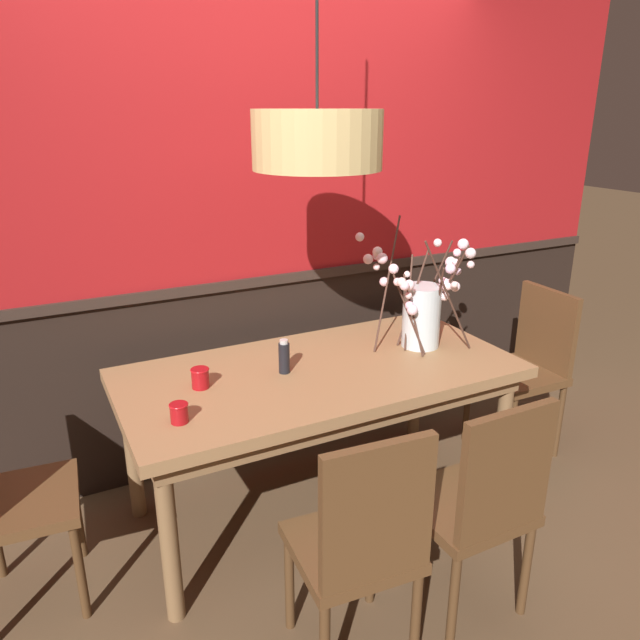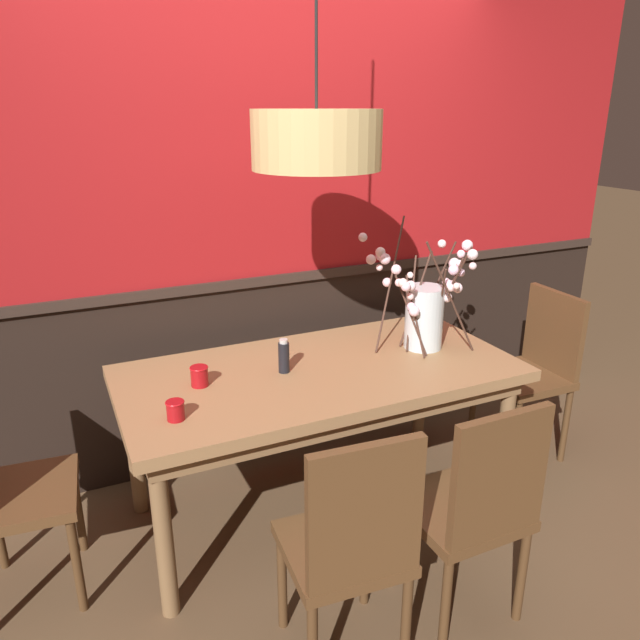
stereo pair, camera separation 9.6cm
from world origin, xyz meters
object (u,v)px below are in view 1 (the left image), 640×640
at_px(vase_with_blossoms, 422,309).
at_px(chair_near_side_left, 361,542).
at_px(candle_holder_nearer_center, 200,378).
at_px(chair_head_east_end, 528,362).
at_px(dining_table, 320,385).
at_px(condiment_bottle, 284,357).
at_px(pendant_lamp, 317,140).
at_px(chair_far_side_left, 212,355).
at_px(chair_head_west_end, 5,494).
at_px(candle_holder_nearer_edge, 179,413).
at_px(chair_near_side_right, 479,500).
at_px(chair_far_side_right, 291,344).

bearing_deg(vase_with_blossoms, chair_near_side_left, -134.18).
bearing_deg(candle_holder_nearer_center, chair_near_side_left, -74.11).
bearing_deg(candle_holder_nearer_center, chair_head_east_end, -1.64).
xyz_separation_m(dining_table, condiment_bottle, (-0.16, 0.03, 0.16)).
xyz_separation_m(condiment_bottle, pendant_lamp, (0.12, -0.09, 0.93)).
relative_size(vase_with_blossoms, pendant_lamp, 0.54).
distance_m(chair_far_side_left, pendant_lamp, 1.55).
bearing_deg(condiment_bottle, chair_head_east_end, -1.30).
height_order(chair_head_west_end, pendant_lamp, pendant_lamp).
distance_m(candle_holder_nearer_center, candle_holder_nearer_edge, 0.30).
relative_size(dining_table, candle_holder_nearer_edge, 23.29).
bearing_deg(chair_far_side_left, chair_head_west_end, -141.67).
height_order(chair_far_side_left, condiment_bottle, chair_far_side_left).
xyz_separation_m(chair_head_east_end, candle_holder_nearer_edge, (-2.02, -0.20, 0.27)).
height_order(chair_near_side_left, candle_holder_nearer_edge, chair_near_side_left).
xyz_separation_m(dining_table, chair_far_side_left, (-0.25, 0.87, -0.13)).
bearing_deg(chair_near_side_left, chair_near_side_right, 1.19).
bearing_deg(chair_head_east_end, chair_far_side_left, 151.02).
bearing_deg(candle_holder_nearer_center, candle_holder_nearer_edge, -121.62).
xyz_separation_m(chair_head_west_end, pendant_lamp, (1.30, -0.07, 1.26)).
bearing_deg(chair_near_side_right, pendant_lamp, 108.75).
relative_size(chair_head_west_end, vase_with_blossoms, 1.42).
distance_m(dining_table, chair_head_east_end, 1.32).
relative_size(chair_far_side_left, condiment_bottle, 6.24).
distance_m(chair_head_west_end, vase_with_blossoms, 1.96).
bearing_deg(chair_head_west_end, chair_head_east_end, -0.24).
height_order(chair_near_side_right, candle_holder_nearer_center, chair_near_side_right).
bearing_deg(dining_table, candle_holder_nearer_center, 174.78).
relative_size(chair_far_side_left, pendant_lamp, 0.87).
bearing_deg(chair_near_side_right, candle_holder_nearer_edge, 145.29).
distance_m(chair_near_side_left, candle_holder_nearer_edge, 0.82).
distance_m(chair_near_side_right, candle_holder_nearer_center, 1.22).
height_order(chair_head_west_end, candle_holder_nearer_center, chair_head_west_end).
distance_m(chair_near_side_right, chair_head_west_end, 1.78).
height_order(dining_table, chair_far_side_left, chair_far_side_left).
height_order(vase_with_blossoms, pendant_lamp, pendant_lamp).
relative_size(dining_table, vase_with_blossoms, 2.94).
bearing_deg(chair_head_west_end, candle_holder_nearer_center, 3.06).
relative_size(chair_far_side_right, vase_with_blossoms, 1.50).
distance_m(dining_table, candle_holder_nearer_center, 0.56).
relative_size(chair_head_west_end, condiment_bottle, 5.54).
xyz_separation_m(chair_far_side_right, chair_far_side_left, (-0.50, -0.01, 0.02)).
bearing_deg(chair_head_west_end, dining_table, -0.32).
distance_m(dining_table, vase_with_blossoms, 0.64).
distance_m(candle_holder_nearer_edge, condiment_bottle, 0.59).
xyz_separation_m(chair_head_east_end, chair_far_side_right, (-1.07, 0.87, -0.01)).
distance_m(dining_table, chair_near_side_right, 0.89).
height_order(chair_near_side_right, chair_head_west_end, chair_near_side_right).
xyz_separation_m(chair_near_side_left, vase_with_blossoms, (0.86, 0.89, 0.42)).
relative_size(chair_near_side_right, candle_holder_nearer_center, 10.69).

